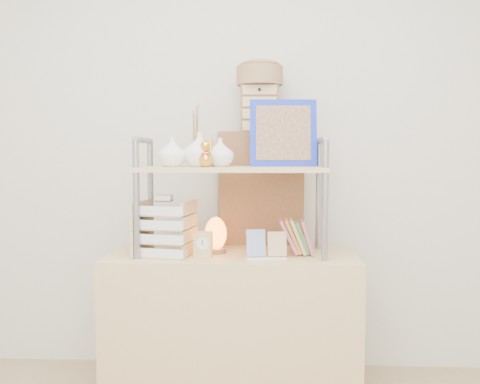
% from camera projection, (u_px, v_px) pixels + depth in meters
% --- Properties ---
extents(room_shell, '(3.42, 3.41, 2.61)m').
position_uv_depth(room_shell, '(216.00, 12.00, 1.72)').
color(room_shell, silver).
rests_on(room_shell, ground).
extents(desk, '(1.20, 0.50, 0.75)m').
position_uv_depth(desk, '(232.00, 329.00, 2.62)').
color(desk, tan).
rests_on(desk, ground).
extents(cabinet, '(0.48, 0.30, 1.35)m').
position_uv_depth(cabinet, '(259.00, 254.00, 2.96)').
color(cabinet, brown).
rests_on(cabinet, ground).
extents(hutch, '(0.90, 0.34, 0.75)m').
position_uv_depth(hutch, '(227.00, 165.00, 2.57)').
color(hutch, gray).
rests_on(hutch, desk).
extents(letter_tray, '(0.27, 0.26, 0.29)m').
position_uv_depth(letter_tray, '(165.00, 231.00, 2.54)').
color(letter_tray, tan).
rests_on(letter_tray, desk).
extents(salt_lamp, '(0.12, 0.11, 0.18)m').
position_uv_depth(salt_lamp, '(216.00, 234.00, 2.61)').
color(salt_lamp, brown).
rests_on(salt_lamp, desk).
extents(desk_clock, '(0.09, 0.05, 0.12)m').
position_uv_depth(desk_clock, '(203.00, 244.00, 2.51)').
color(desk_clock, tan).
rests_on(desk_clock, desk).
extents(postcard_stand, '(0.19, 0.08, 0.13)m').
position_uv_depth(postcard_stand, '(266.00, 250.00, 2.47)').
color(postcard_stand, white).
rests_on(postcard_stand, desk).
extents(drawer_chest, '(0.20, 0.16, 0.25)m').
position_uv_depth(drawer_chest, '(260.00, 109.00, 2.88)').
color(drawer_chest, brown).
rests_on(drawer_chest, cabinet).
extents(woven_basket, '(0.25, 0.25, 0.10)m').
position_uv_depth(woven_basket, '(260.00, 76.00, 2.87)').
color(woven_basket, olive).
rests_on(woven_basket, drawer_chest).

